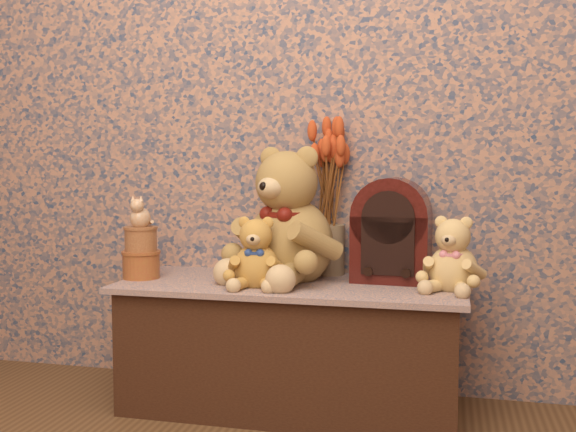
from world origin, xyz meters
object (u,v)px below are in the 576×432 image
Objects in this scene: cathedral_radio at (392,230)px; cat_figurine at (140,211)px; ceramic_vase at (330,250)px; biscuit_tin_lower at (141,265)px; teddy_large at (291,209)px; teddy_small at (454,251)px; teddy_medium at (256,249)px.

cathedral_radio reaches higher than cat_figurine.
ceramic_vase is 1.41× the size of biscuit_tin_lower.
teddy_large is at bearing 7.13° from cat_figurine.
cat_figurine is (-0.90, -0.16, 0.06)m from cathedral_radio.
teddy_small is 0.26m from cathedral_radio.
cathedral_radio is at bearing 19.95° from teddy_medium.
teddy_medium is 0.97× the size of teddy_small.
teddy_small is at bearing -2.40° from cat_figurine.
cathedral_radio is at bearing -20.58° from ceramic_vase.
ceramic_vase is (0.20, 0.31, -0.03)m from teddy_medium.
cathedral_radio reaches higher than biscuit_tin_lower.
ceramic_vase is (0.12, 0.14, -0.16)m from teddy_large.
teddy_large is at bearing -171.95° from teddy_small.
teddy_medium is at bearing -92.92° from teddy_large.
teddy_large reaches higher than biscuit_tin_lower.
teddy_large is at bearing -129.39° from ceramic_vase.
teddy_small is at bearing 15.98° from teddy_large.
cathedral_radio is 0.27m from ceramic_vase.
teddy_medium is 0.66m from teddy_small.
cathedral_radio is at bearing 6.21° from cat_figurine.
teddy_small is (0.65, 0.09, 0.00)m from teddy_medium.
biscuit_tin_lower is (-0.90, -0.16, -0.14)m from cathedral_radio.
teddy_small reaches higher than ceramic_vase.
teddy_medium reaches higher than biscuit_tin_lower.
ceramic_vase is (-0.24, 0.09, -0.09)m from cathedral_radio.
cat_figurine reaches higher than teddy_medium.
biscuit_tin_lower is at bearing 0.00° from cat_figurine.
biscuit_tin_lower is (-0.46, 0.06, -0.08)m from teddy_medium.
cathedral_radio is at bearing 164.15° from teddy_small.
teddy_large is at bearing 57.15° from teddy_medium.
teddy_large is 0.37m from cathedral_radio.
cathedral_radio is 3.12× the size of cat_figurine.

